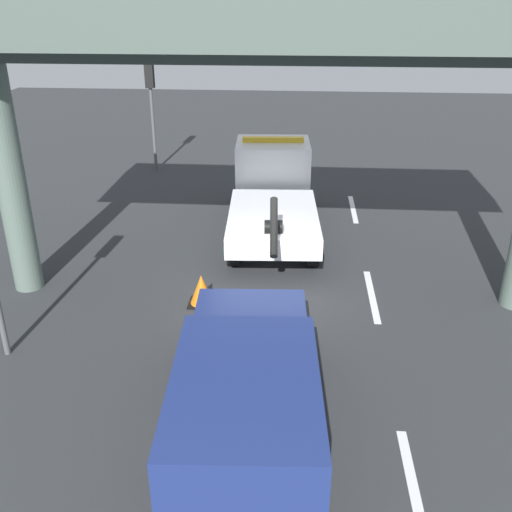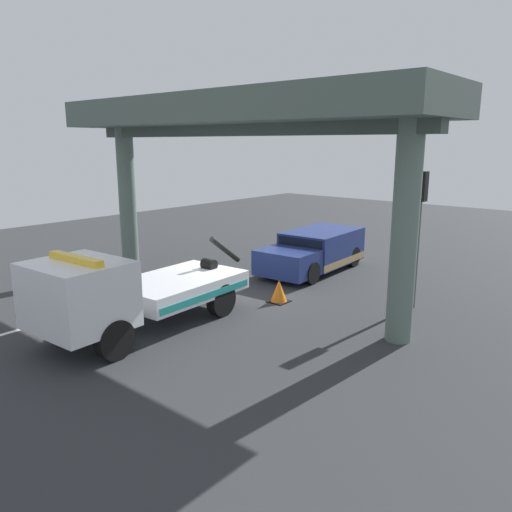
{
  "view_description": "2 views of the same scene",
  "coord_description": "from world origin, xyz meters",
  "views": [
    {
      "loc": [
        -12.42,
        -0.72,
        6.74
      ],
      "look_at": [
        -0.63,
        0.18,
        1.25
      ],
      "focal_mm": 40.8,
      "sensor_mm": 36.0,
      "label": 1
    },
    {
      "loc": [
        11.75,
        10.97,
        5.11
      ],
      "look_at": [
        -0.83,
        0.34,
        1.36
      ],
      "focal_mm": 35.02,
      "sensor_mm": 36.0,
      "label": 2
    }
  ],
  "objects": [
    {
      "name": "overpass_structure",
      "position": [
        -0.15,
        0.0,
        5.76
      ],
      "size": [
        3.6,
        13.66,
        6.57
      ],
      "color": "#596B60",
      "rests_on": "ground"
    },
    {
      "name": "towed_van_green",
      "position": [
        -4.95,
        -0.0,
        0.78
      ],
      "size": [
        5.3,
        2.45,
        1.58
      ],
      "color": "navy",
      "rests_on": "ground"
    },
    {
      "name": "lane_stripe_mid",
      "position": [
        0.0,
        -2.56,
        0.0
      ],
      "size": [
        2.6,
        0.16,
        0.01
      ],
      "primitive_type": "cube",
      "color": "silver",
      "rests_on": "ground"
    },
    {
      "name": "tow_truck_white",
      "position": [
        4.24,
        0.04,
        1.2
      ],
      "size": [
        7.31,
        2.7,
        2.46
      ],
      "color": "white",
      "rests_on": "ground"
    },
    {
      "name": "lane_stripe_west",
      "position": [
        -6.0,
        -2.56,
        0.0
      ],
      "size": [
        2.6,
        0.16,
        0.01
      ],
      "primitive_type": "cube",
      "color": "silver",
      "rests_on": "ground"
    },
    {
      "name": "ground_plane",
      "position": [
        0.0,
        0.0,
        -0.05
      ],
      "size": [
        60.0,
        40.0,
        0.1
      ],
      "primitive_type": "cube",
      "color": "#2D3033"
    },
    {
      "name": "lane_stripe_east",
      "position": [
        6.0,
        -2.56,
        0.0
      ],
      "size": [
        2.6,
        0.16,
        0.01
      ],
      "primitive_type": "cube",
      "color": "silver",
      "rests_on": "ground"
    },
    {
      "name": "traffic_cone_orange",
      "position": [
        -0.69,
        1.44,
        0.35
      ],
      "size": [
        0.62,
        0.62,
        0.74
      ],
      "color": "orange",
      "rests_on": "ground"
    },
    {
      "name": "traffic_light_near",
      "position": [
        -2.98,
        5.03,
        3.12
      ],
      "size": [
        0.39,
        0.32,
        4.28
      ],
      "color": "#515456",
      "rests_on": "ground"
    }
  ]
}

